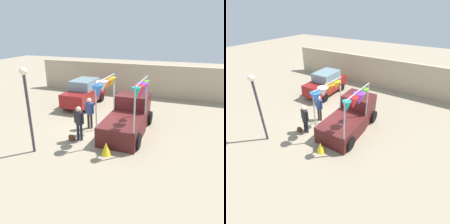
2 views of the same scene
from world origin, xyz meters
The scene contains 9 objects.
ground_plane centered at (0.00, 0.00, 0.00)m, with size 60.00×60.00×0.00m, color gray.
vendor_truck centered at (1.06, 0.47, 0.93)m, with size 2.53×4.11×3.07m.
parked_car centered at (-3.12, 3.68, 0.94)m, with size 1.88×4.00×1.88m.
person_customer centered at (-0.90, -1.34, 1.07)m, with size 0.53×0.34×1.76m.
person_vendor centered at (-1.02, 0.12, 1.07)m, with size 0.53×0.34×1.76m.
handbag centered at (-1.25, -1.54, 0.14)m, with size 0.28×0.16×0.28m, color #592D1E.
street_lamp centered at (-2.34, -3.04, 2.49)m, with size 0.32×0.32×3.80m.
brick_boundary_wall centered at (0.00, 7.56, 1.30)m, with size 18.00×0.36×2.60m, color tan.
folded_kite_bundle_sunflower centered at (0.83, -2.20, 0.30)m, with size 0.44×0.44×0.60m, color yellow.
Camera 1 is at (3.89, -10.02, 5.17)m, focal length 35.00 mm.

